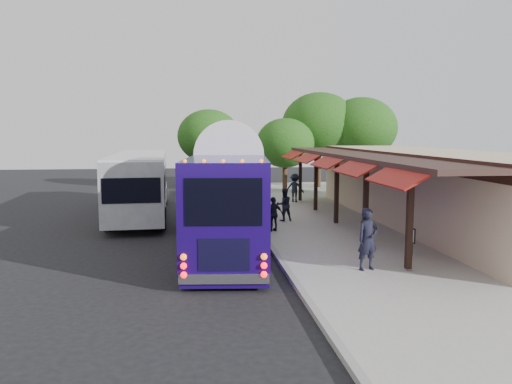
{
  "coord_description": "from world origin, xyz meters",
  "views": [
    {
      "loc": [
        -2.88,
        -18.57,
        4.48
      ],
      "look_at": [
        -0.08,
        3.67,
        1.8
      ],
      "focal_mm": 35.0,
      "sensor_mm": 36.0,
      "label": 1
    }
  ],
  "objects_px": {
    "city_bus": "(140,181)",
    "ped_a": "(368,239)",
    "sign_board": "(412,237)",
    "ped_b": "(284,205)",
    "ped_c": "(274,214)",
    "coach_bus": "(230,193)",
    "ped_d": "(295,188)"
  },
  "relations": [
    {
      "from": "city_bus",
      "to": "ped_c",
      "type": "distance_m",
      "value": 8.85
    },
    {
      "from": "ped_a",
      "to": "ped_c",
      "type": "bearing_deg",
      "value": 89.77
    },
    {
      "from": "ped_c",
      "to": "coach_bus",
      "type": "bearing_deg",
      "value": 21.43
    },
    {
      "from": "ped_c",
      "to": "ped_d",
      "type": "relative_size",
      "value": 0.86
    },
    {
      "from": "city_bus",
      "to": "ped_d",
      "type": "relative_size",
      "value": 7.06
    },
    {
      "from": "coach_bus",
      "to": "ped_a",
      "type": "relative_size",
      "value": 6.31
    },
    {
      "from": "ped_b",
      "to": "ped_d",
      "type": "height_order",
      "value": "ped_d"
    },
    {
      "from": "coach_bus",
      "to": "city_bus",
      "type": "relative_size",
      "value": 0.99
    },
    {
      "from": "city_bus",
      "to": "ped_b",
      "type": "distance_m",
      "value": 8.17
    },
    {
      "from": "ped_c",
      "to": "sign_board",
      "type": "xyz_separation_m",
      "value": [
        4.17,
        -4.9,
        -0.09
      ]
    },
    {
      "from": "coach_bus",
      "to": "ped_c",
      "type": "height_order",
      "value": "coach_bus"
    },
    {
      "from": "coach_bus",
      "to": "ped_d",
      "type": "bearing_deg",
      "value": 71.87
    },
    {
      "from": "sign_board",
      "to": "coach_bus",
      "type": "bearing_deg",
      "value": 155.18
    },
    {
      "from": "ped_b",
      "to": "sign_board",
      "type": "bearing_deg",
      "value": 103.65
    },
    {
      "from": "ped_a",
      "to": "sign_board",
      "type": "relative_size",
      "value": 2.01
    },
    {
      "from": "coach_bus",
      "to": "ped_d",
      "type": "height_order",
      "value": "coach_bus"
    },
    {
      "from": "ped_a",
      "to": "ped_b",
      "type": "xyz_separation_m",
      "value": [
        -1.02,
        9.0,
        -0.19
      ]
    },
    {
      "from": "ped_b",
      "to": "ped_d",
      "type": "relative_size",
      "value": 0.9
    },
    {
      "from": "coach_bus",
      "to": "ped_a",
      "type": "bearing_deg",
      "value": -43.55
    },
    {
      "from": "ped_c",
      "to": "ped_d",
      "type": "xyz_separation_m",
      "value": [
        2.8,
        9.03,
        0.13
      ]
    },
    {
      "from": "ped_a",
      "to": "ped_c",
      "type": "height_order",
      "value": "ped_a"
    },
    {
      "from": "sign_board",
      "to": "ped_b",
      "type": "bearing_deg",
      "value": 115.06
    },
    {
      "from": "coach_bus",
      "to": "ped_c",
      "type": "bearing_deg",
      "value": 47.91
    },
    {
      "from": "city_bus",
      "to": "sign_board",
      "type": "height_order",
      "value": "city_bus"
    },
    {
      "from": "ped_b",
      "to": "ped_c",
      "type": "distance_m",
      "value": 2.65
    },
    {
      "from": "coach_bus",
      "to": "ped_b",
      "type": "xyz_separation_m",
      "value": [
        2.97,
        4.33,
        -1.16
      ]
    },
    {
      "from": "ped_d",
      "to": "sign_board",
      "type": "relative_size",
      "value": 1.8
    },
    {
      "from": "ped_d",
      "to": "sign_board",
      "type": "distance_m",
      "value": 13.99
    },
    {
      "from": "ped_c",
      "to": "ped_d",
      "type": "distance_m",
      "value": 9.45
    },
    {
      "from": "city_bus",
      "to": "ped_d",
      "type": "distance_m",
      "value": 9.65
    },
    {
      "from": "city_bus",
      "to": "ped_a",
      "type": "bearing_deg",
      "value": -59.16
    },
    {
      "from": "ped_b",
      "to": "city_bus",
      "type": "bearing_deg",
      "value": -36.45
    }
  ]
}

